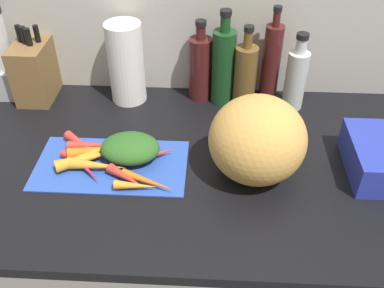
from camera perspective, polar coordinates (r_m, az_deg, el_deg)
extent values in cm
cube|color=black|center=(125.37, -4.88, -2.01)|extent=(170.00, 80.00, 3.00)
cube|color=#BCB7AD|center=(142.46, -3.62, 18.08)|extent=(170.00, 3.00, 60.00)
cube|color=#2D51B7|center=(122.39, -10.55, -2.66)|extent=(41.79, 22.90, 0.80)
cone|color=orange|center=(112.70, -7.39, -5.46)|extent=(11.18, 2.75, 2.52)
cone|color=red|center=(127.81, -14.08, -0.17)|extent=(13.47, 11.48, 2.79)
cone|color=red|center=(123.19, -14.69, -2.16)|extent=(11.58, 8.08, 2.22)
cone|color=red|center=(120.91, -5.36, -1.41)|extent=(12.50, 8.21, 3.26)
cone|color=orange|center=(113.55, -5.71, -4.92)|extent=(15.23, 8.21, 2.42)
cone|color=orange|center=(122.46, -13.48, -1.79)|extent=(17.53, 11.40, 3.56)
cone|color=orange|center=(124.68, -12.45, -0.78)|extent=(16.13, 7.87, 3.50)
cone|color=#B2264C|center=(120.89, -13.98, -2.91)|extent=(12.31, 12.55, 2.29)
cone|color=orange|center=(119.70, -12.41, -2.77)|extent=(16.36, 4.47, 3.34)
cone|color=orange|center=(124.93, -11.77, -0.67)|extent=(14.70, 14.88, 3.17)
cone|color=orange|center=(124.33, -6.23, -0.33)|extent=(10.26, 11.88, 2.71)
cone|color=red|center=(115.10, -8.61, -4.35)|extent=(11.71, 9.24, 2.84)
cone|color=red|center=(126.80, -12.20, -0.16)|extent=(17.48, 4.04, 2.83)
ellipsoid|color=#2D6023|center=(120.89, -8.12, -0.55)|extent=(16.39, 12.61, 6.93)
ellipsoid|color=gold|center=(111.99, 8.58, 0.55)|extent=(25.13, 24.70, 23.18)
cube|color=brown|center=(153.44, -19.97, 8.96)|extent=(10.76, 16.26, 19.17)
cylinder|color=black|center=(150.88, -21.78, 13.33)|extent=(1.73, 1.73, 5.50)
cylinder|color=black|center=(149.21, -21.25, 13.19)|extent=(1.99, 1.99, 5.50)
cylinder|color=black|center=(147.39, -20.74, 13.01)|extent=(1.98, 1.98, 5.50)
cylinder|color=black|center=(148.82, -19.72, 13.49)|extent=(1.70, 1.70, 5.50)
cube|color=#B2B2B7|center=(161.37, -23.15, 7.75)|extent=(11.65, 11.65, 10.13)
cylinder|color=white|center=(143.07, -8.65, 10.46)|extent=(11.51, 11.51, 26.62)
cylinder|color=#471919|center=(143.77, 1.09, 9.82)|extent=(7.53, 7.53, 21.14)
cylinder|color=#471919|center=(138.06, 1.16, 14.46)|extent=(2.99, 2.99, 4.39)
cylinder|color=black|center=(136.86, 1.18, 15.60)|extent=(3.44, 3.44, 1.60)
cylinder|color=#19421E|center=(141.22, 4.12, 9.95)|extent=(7.49, 7.49, 24.62)
cylinder|color=#19421E|center=(134.72, 4.42, 15.52)|extent=(3.11, 3.11, 5.16)
cylinder|color=black|center=(133.43, 4.49, 16.85)|extent=(3.58, 3.58, 1.60)
cylinder|color=brown|center=(140.81, 6.97, 8.70)|extent=(7.23, 7.23, 20.49)
cylinder|color=brown|center=(134.88, 7.40, 13.46)|extent=(2.71, 2.71, 5.35)
cylinder|color=black|center=(133.45, 7.52, 14.81)|extent=(3.12, 3.12, 1.60)
cylinder|color=#471919|center=(143.20, 10.31, 10.19)|extent=(5.88, 5.88, 26.14)
cylinder|color=#471919|center=(136.71, 11.06, 15.84)|extent=(2.28, 2.28, 4.53)
cylinder|color=black|center=(135.58, 11.22, 17.03)|extent=(2.62, 2.62, 1.60)
cylinder|color=silver|center=(142.88, 13.42, 8.09)|extent=(6.71, 6.71, 19.31)
cylinder|color=silver|center=(137.37, 14.16, 12.39)|extent=(3.30, 3.30, 4.70)
cylinder|color=black|center=(136.06, 14.37, 13.57)|extent=(3.79, 3.79, 1.60)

